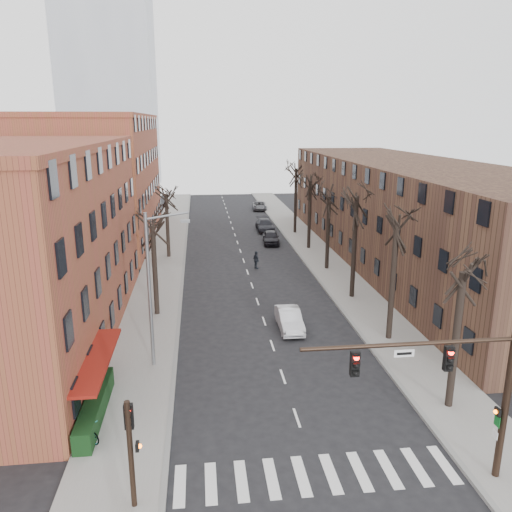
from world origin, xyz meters
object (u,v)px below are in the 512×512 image
object	(u,v)px
parked_car_near	(271,237)
parked_car_mid	(265,225)
silver_sedan	(289,319)
bicycle	(85,430)

from	to	relation	value
parked_car_near	parked_car_mid	xyz separation A→B (m)	(0.21, 6.92, -0.00)
silver_sedan	bicycle	bearing A→B (deg)	-134.31
parked_car_mid	parked_car_near	bearing A→B (deg)	-91.20
parked_car_near	bicycle	world-z (taller)	parked_car_near
silver_sedan	parked_car_near	world-z (taller)	parked_car_near
parked_car_near	silver_sedan	bearing A→B (deg)	-90.59
parked_car_near	bicycle	xyz separation A→B (m)	(-13.40, -35.74, -0.12)
parked_car_mid	bicycle	bearing A→B (deg)	-107.14
silver_sedan	parked_car_mid	xyz separation A→B (m)	(2.49, 31.38, 0.05)
silver_sedan	bicycle	world-z (taller)	silver_sedan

